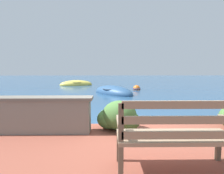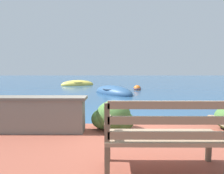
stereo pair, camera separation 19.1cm
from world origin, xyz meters
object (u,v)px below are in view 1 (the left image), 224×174
park_bench (177,134)px  mooring_buoy (137,89)px  rowboat_nearest (113,92)px  rowboat_mid (76,85)px

park_bench → mooring_buoy: size_ratio=2.53×
park_bench → rowboat_nearest: (-0.62, 8.64, -0.63)m
park_bench → rowboat_mid: (-4.00, 14.41, -0.63)m
rowboat_mid → mooring_buoy: rowboat_mid is taller
rowboat_nearest → mooring_buoy: rowboat_nearest is taller
park_bench → mooring_buoy: (1.15, 10.63, -0.61)m
rowboat_mid → mooring_buoy: bearing=-54.8°
rowboat_mid → park_bench: bearing=-93.0°
rowboat_mid → rowboat_nearest: bearing=-78.2°
rowboat_mid → mooring_buoy: (5.15, -3.78, 0.02)m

